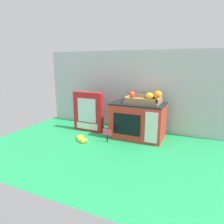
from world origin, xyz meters
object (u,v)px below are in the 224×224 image
toy_microwave (138,120)px  food_groups_crate (145,99)px  cookie_set_box (88,112)px  loose_toy_banana (81,139)px  price_sign (107,134)px

toy_microwave → food_groups_crate: 0.18m
toy_microwave → food_groups_crate: size_ratio=1.52×
cookie_set_box → food_groups_crate: bearing=7.6°
toy_microwave → cookie_set_box: (-0.44, -0.02, 0.03)m
cookie_set_box → loose_toy_banana: size_ratio=2.92×
food_groups_crate → price_sign: bearing=-132.4°
food_groups_crate → cookie_set_box: bearing=-172.4°
loose_toy_banana → food_groups_crate: bearing=36.7°
toy_microwave → food_groups_crate: bearing=47.4°
toy_microwave → price_sign: (-0.18, -0.19, -0.07)m
price_sign → food_groups_crate: bearing=47.6°
toy_microwave → loose_toy_banana: 0.46m
cookie_set_box → price_sign: bearing=-33.4°
price_sign → loose_toy_banana: bearing=-161.3°
food_groups_crate → loose_toy_banana: size_ratio=2.29×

